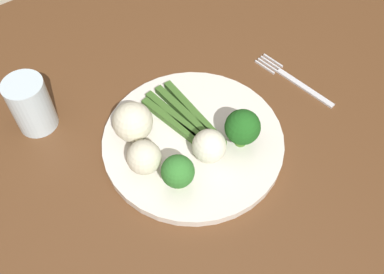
% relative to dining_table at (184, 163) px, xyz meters
% --- Properties ---
extents(dining_table, '(1.47, 0.98, 0.76)m').
position_rel_dining_table_xyz_m(dining_table, '(0.00, 0.00, 0.00)').
color(dining_table, brown).
rests_on(dining_table, ground_plane).
extents(plate, '(0.29, 0.29, 0.01)m').
position_rel_dining_table_xyz_m(plate, '(-0.00, -0.03, 0.10)').
color(plate, silver).
rests_on(plate, dining_table).
extents(asparagus_bundle, '(0.06, 0.16, 0.01)m').
position_rel_dining_table_xyz_m(asparagus_bundle, '(0.01, 0.01, 0.12)').
color(asparagus_bundle, '#3D6626').
rests_on(asparagus_bundle, plate).
extents(broccoli_left, '(0.05, 0.05, 0.06)m').
position_rel_dining_table_xyz_m(broccoli_left, '(-0.07, -0.08, 0.14)').
color(broccoli_left, '#609E3D').
rests_on(broccoli_left, plate).
extents(broccoli_outer_edge, '(0.06, 0.06, 0.07)m').
position_rel_dining_table_xyz_m(broccoli_outer_edge, '(0.06, -0.08, 0.15)').
color(broccoli_outer_edge, '#4C7F2B').
rests_on(broccoli_outer_edge, plate).
extents(cauliflower_front, '(0.06, 0.06, 0.06)m').
position_rel_dining_table_xyz_m(cauliflower_front, '(-0.07, 0.03, 0.14)').
color(cauliflower_front, beige).
rests_on(cauliflower_front, plate).
extents(cauliflower_back, '(0.05, 0.05, 0.05)m').
position_rel_dining_table_xyz_m(cauliflower_back, '(0.00, -0.07, 0.14)').
color(cauliflower_back, silver).
rests_on(cauliflower_back, plate).
extents(cauliflower_near_center, '(0.05, 0.05, 0.05)m').
position_rel_dining_table_xyz_m(cauliflower_near_center, '(-0.09, -0.03, 0.14)').
color(cauliflower_near_center, beige).
rests_on(cauliflower_near_center, plate).
extents(fork, '(0.04, 0.17, 0.00)m').
position_rel_dining_table_xyz_m(fork, '(0.23, -0.02, 0.10)').
color(fork, silver).
rests_on(fork, dining_table).
extents(water_glass, '(0.06, 0.06, 0.10)m').
position_rel_dining_table_xyz_m(water_glass, '(-0.18, 0.16, 0.14)').
color(water_glass, silver).
rests_on(water_glass, dining_table).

